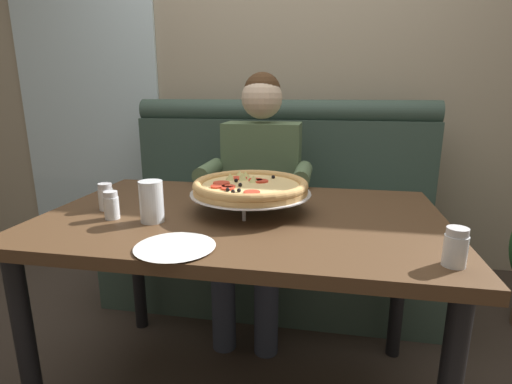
{
  "coord_description": "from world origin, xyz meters",
  "views": [
    {
      "loc": [
        0.29,
        -1.29,
        1.18
      ],
      "look_at": [
        0.04,
        0.03,
        0.83
      ],
      "focal_mm": 27.49,
      "sensor_mm": 36.0,
      "label": 1
    }
  ],
  "objects_px": {
    "shaker_parmesan": "(455,250)",
    "plate_near_left": "(175,245)",
    "pizza": "(250,187)",
    "drinking_glass": "(152,204)",
    "booth_bench": "(276,226)",
    "shaker_pepper_flakes": "(112,207)",
    "dining_table": "(243,236)",
    "diner_main": "(259,185)",
    "shaker_oregano": "(106,199)"
  },
  "relations": [
    {
      "from": "shaker_parmesan",
      "to": "booth_bench",
      "type": "bearing_deg",
      "value": 116.25
    },
    {
      "from": "diner_main",
      "to": "shaker_parmesan",
      "type": "relative_size",
      "value": 12.89
    },
    {
      "from": "shaker_pepper_flakes",
      "to": "shaker_parmesan",
      "type": "relative_size",
      "value": 0.96
    },
    {
      "from": "shaker_parmesan",
      "to": "plate_near_left",
      "type": "height_order",
      "value": "shaker_parmesan"
    },
    {
      "from": "booth_bench",
      "to": "shaker_oregano",
      "type": "distance_m",
      "value": 1.15
    },
    {
      "from": "shaker_parmesan",
      "to": "shaker_pepper_flakes",
      "type": "bearing_deg",
      "value": 169.77
    },
    {
      "from": "dining_table",
      "to": "shaker_pepper_flakes",
      "type": "distance_m",
      "value": 0.46
    },
    {
      "from": "diner_main",
      "to": "shaker_pepper_flakes",
      "type": "height_order",
      "value": "diner_main"
    },
    {
      "from": "diner_main",
      "to": "shaker_oregano",
      "type": "distance_m",
      "value": 0.82
    },
    {
      "from": "booth_bench",
      "to": "dining_table",
      "type": "bearing_deg",
      "value": -90.0
    },
    {
      "from": "pizza",
      "to": "shaker_pepper_flakes",
      "type": "distance_m",
      "value": 0.48
    },
    {
      "from": "booth_bench",
      "to": "shaker_oregano",
      "type": "bearing_deg",
      "value": -117.6
    },
    {
      "from": "plate_near_left",
      "to": "shaker_pepper_flakes",
      "type": "bearing_deg",
      "value": 145.97
    },
    {
      "from": "dining_table",
      "to": "booth_bench",
      "type": "bearing_deg",
      "value": 90.0
    },
    {
      "from": "diner_main",
      "to": "shaker_oregano",
      "type": "relative_size",
      "value": 12.98
    },
    {
      "from": "shaker_pepper_flakes",
      "to": "plate_near_left",
      "type": "bearing_deg",
      "value": -34.03
    },
    {
      "from": "dining_table",
      "to": "diner_main",
      "type": "xyz_separation_m",
      "value": [
        -0.06,
        0.64,
        0.04
      ]
    },
    {
      "from": "booth_bench",
      "to": "shaker_parmesan",
      "type": "xyz_separation_m",
      "value": [
        0.61,
        -1.23,
        0.4
      ]
    },
    {
      "from": "dining_table",
      "to": "shaker_oregano",
      "type": "distance_m",
      "value": 0.52
    },
    {
      "from": "plate_near_left",
      "to": "dining_table",
      "type": "bearing_deg",
      "value": 71.59
    },
    {
      "from": "shaker_pepper_flakes",
      "to": "plate_near_left",
      "type": "relative_size",
      "value": 0.42
    },
    {
      "from": "shaker_parmesan",
      "to": "plate_near_left",
      "type": "xyz_separation_m",
      "value": [
        -0.72,
        -0.02,
        -0.03
      ]
    },
    {
      "from": "diner_main",
      "to": "pizza",
      "type": "bearing_deg",
      "value": -82.77
    },
    {
      "from": "diner_main",
      "to": "shaker_oregano",
      "type": "xyz_separation_m",
      "value": [
        -0.44,
        -0.69,
        0.09
      ]
    },
    {
      "from": "shaker_oregano",
      "to": "drinking_glass",
      "type": "distance_m",
      "value": 0.24
    },
    {
      "from": "booth_bench",
      "to": "shaker_parmesan",
      "type": "bearing_deg",
      "value": -63.75
    },
    {
      "from": "diner_main",
      "to": "shaker_pepper_flakes",
      "type": "xyz_separation_m",
      "value": [
        -0.37,
        -0.78,
        0.09
      ]
    },
    {
      "from": "plate_near_left",
      "to": "drinking_glass",
      "type": "distance_m",
      "value": 0.26
    },
    {
      "from": "dining_table",
      "to": "pizza",
      "type": "bearing_deg",
      "value": 59.88
    },
    {
      "from": "pizza",
      "to": "drinking_glass",
      "type": "height_order",
      "value": "drinking_glass"
    },
    {
      "from": "booth_bench",
      "to": "shaker_pepper_flakes",
      "type": "relative_size",
      "value": 19.41
    },
    {
      "from": "shaker_oregano",
      "to": "shaker_pepper_flakes",
      "type": "bearing_deg",
      "value": -50.61
    },
    {
      "from": "shaker_pepper_flakes",
      "to": "drinking_glass",
      "type": "bearing_deg",
      "value": -1.52
    },
    {
      "from": "pizza",
      "to": "dining_table",
      "type": "bearing_deg",
      "value": -120.12
    },
    {
      "from": "dining_table",
      "to": "shaker_parmesan",
      "type": "bearing_deg",
      "value": -27.97
    },
    {
      "from": "shaker_oregano",
      "to": "drinking_glass",
      "type": "height_order",
      "value": "drinking_glass"
    },
    {
      "from": "shaker_parmesan",
      "to": "plate_near_left",
      "type": "relative_size",
      "value": 0.44
    },
    {
      "from": "shaker_oregano",
      "to": "pizza",
      "type": "bearing_deg",
      "value": 8.8
    },
    {
      "from": "booth_bench",
      "to": "shaker_parmesan",
      "type": "distance_m",
      "value": 1.43
    },
    {
      "from": "drinking_glass",
      "to": "diner_main",
      "type": "bearing_deg",
      "value": 74.37
    },
    {
      "from": "plate_near_left",
      "to": "drinking_glass",
      "type": "height_order",
      "value": "drinking_glass"
    },
    {
      "from": "diner_main",
      "to": "plate_near_left",
      "type": "xyz_separation_m",
      "value": [
        -0.06,
        -0.99,
        0.06
      ]
    },
    {
      "from": "booth_bench",
      "to": "drinking_glass",
      "type": "xyz_separation_m",
      "value": [
        -0.27,
        -1.05,
        0.42
      ]
    },
    {
      "from": "pizza",
      "to": "shaker_pepper_flakes",
      "type": "height_order",
      "value": "pizza"
    },
    {
      "from": "shaker_parmesan",
      "to": "pizza",
      "type": "bearing_deg",
      "value": 148.58
    },
    {
      "from": "diner_main",
      "to": "plate_near_left",
      "type": "relative_size",
      "value": 5.68
    },
    {
      "from": "booth_bench",
      "to": "diner_main",
      "type": "relative_size",
      "value": 1.45
    },
    {
      "from": "booth_bench",
      "to": "diner_main",
      "type": "xyz_separation_m",
      "value": [
        -0.06,
        -0.27,
        0.31
      ]
    },
    {
      "from": "shaker_parmesan",
      "to": "shaker_oregano",
      "type": "bearing_deg",
      "value": 165.89
    },
    {
      "from": "pizza",
      "to": "booth_bench",
      "type": "bearing_deg",
      "value": 91.36
    }
  ]
}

